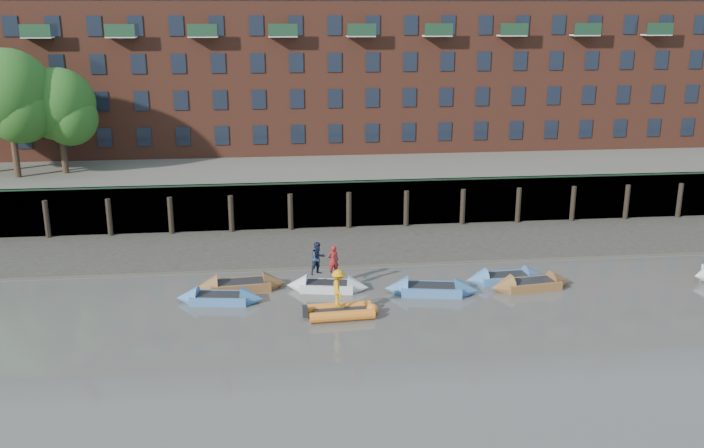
{
  "coord_description": "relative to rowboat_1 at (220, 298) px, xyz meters",
  "views": [
    {
      "loc": [
        -7.33,
        -27.25,
        14.67
      ],
      "look_at": [
        -2.89,
        12.0,
        3.2
      ],
      "focal_mm": 38.0,
      "sensor_mm": 36.0,
      "label": 1
    }
  ],
  "objects": [
    {
      "name": "ground",
      "position": [
        10.1,
        -9.19,
        -0.23
      ],
      "size": [
        220.0,
        220.0,
        0.0
      ],
      "primitive_type": "plane",
      "color": "#57534C",
      "rests_on": "ground"
    },
    {
      "name": "foreshore",
      "position": [
        10.1,
        8.81,
        -0.23
      ],
      "size": [
        110.0,
        8.0,
        0.5
      ],
      "primitive_type": "cube",
      "color": "#3D382F",
      "rests_on": "ground"
    },
    {
      "name": "mud_band",
      "position": [
        10.1,
        5.41,
        -0.23
      ],
      "size": [
        110.0,
        1.6,
        0.1
      ],
      "primitive_type": "cube",
      "color": "#4C4336",
      "rests_on": "ground"
    },
    {
      "name": "river_wall",
      "position": [
        10.1,
        13.19,
        1.36
      ],
      "size": [
        110.0,
        1.23,
        3.3
      ],
      "color": "#2D2A26",
      "rests_on": "ground"
    },
    {
      "name": "bank_terrace",
      "position": [
        10.1,
        26.81,
        1.37
      ],
      "size": [
        110.0,
        28.0,
        3.2
      ],
      "primitive_type": "cube",
      "color": "#5E594D",
      "rests_on": "ground"
    },
    {
      "name": "apartment_terrace",
      "position": [
        10.1,
        27.8,
        12.59
      ],
      "size": [
        80.6,
        15.56,
        20.98
      ],
      "color": "brown",
      "rests_on": "bank_terrace"
    },
    {
      "name": "tree_cluster",
      "position": [
        -15.52,
        18.16,
        8.77
      ],
      "size": [
        11.76,
        7.74,
        9.4
      ],
      "color": "#3A281C",
      "rests_on": "bank_terrace"
    },
    {
      "name": "rowboat_1",
      "position": [
        0.0,
        0.0,
        0.0
      ],
      "size": [
        4.68,
        1.96,
        1.32
      ],
      "rotation": [
        0.0,
        0.0,
        -0.15
      ],
      "color": "teal",
      "rests_on": "ground"
    },
    {
      "name": "rowboat_2",
      "position": [
        1.02,
        1.7,
        0.02
      ],
      "size": [
        5.05,
        1.87,
        1.43
      ],
      "rotation": [
        0.0,
        0.0,
        0.09
      ],
      "color": "brown",
      "rests_on": "ground"
    },
    {
      "name": "rowboat_3",
      "position": [
        5.68,
        1.13,
        -0.0
      ],
      "size": [
        4.61,
        2.12,
        1.29
      ],
      "rotation": [
        0.0,
        0.0,
        -0.19
      ],
      "color": "silver",
      "rests_on": "ground"
    },
    {
      "name": "rowboat_4",
      "position": [
        11.14,
        -0.04,
        0.02
      ],
      "size": [
        5.15,
        2.33,
        1.44
      ],
      "rotation": [
        0.0,
        0.0,
        -0.18
      ],
      "color": "teal",
      "rests_on": "ground"
    },
    {
      "name": "rowboat_5",
      "position": [
        15.64,
        1.26,
        0.0
      ],
      "size": [
        4.67,
        1.6,
        1.33
      ],
      "rotation": [
        0.0,
        0.0,
        0.06
      ],
      "color": "teal",
      "rests_on": "ground"
    },
    {
      "name": "rowboat_6",
      "position": [
        16.71,
        0.11,
        0.01
      ],
      "size": [
        4.85,
        1.97,
        1.37
      ],
      "rotation": [
        0.0,
        0.0,
        0.13
      ],
      "color": "brown",
      "rests_on": "ground"
    },
    {
      "name": "rib_tender",
      "position": [
        6.19,
        -2.5,
        0.03
      ],
      "size": [
        3.53,
        1.83,
        0.6
      ],
      "rotation": [
        0.0,
        0.0,
        0.06
      ],
      "color": "orange",
      "rests_on": "ground"
    },
    {
      "name": "person_rower_a",
      "position": [
        6.0,
        1.07,
        1.47
      ],
      "size": [
        0.68,
        0.53,
        1.67
      ],
      "primitive_type": "imported",
      "rotation": [
        0.0,
        0.0,
        3.36
      ],
      "color": "maroon",
      "rests_on": "rowboat_3"
    },
    {
      "name": "person_rower_b",
      "position": [
        5.21,
        1.32,
        1.54
      ],
      "size": [
        1.11,
        1.04,
        1.81
      ],
      "primitive_type": "imported",
      "rotation": [
        0.0,
        0.0,
        0.54
      ],
      "color": "#19233F",
      "rests_on": "rowboat_3"
    },
    {
      "name": "person_rib_crew",
      "position": [
        5.94,
        -2.46,
        1.26
      ],
      "size": [
        0.74,
        1.23,
        1.86
      ],
      "primitive_type": "imported",
      "rotation": [
        0.0,
        0.0,
        1.61
      ],
      "color": "orange",
      "rests_on": "rib_tender"
    }
  ]
}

